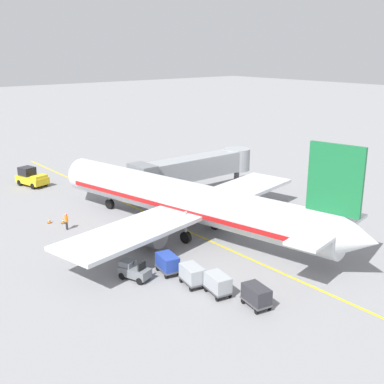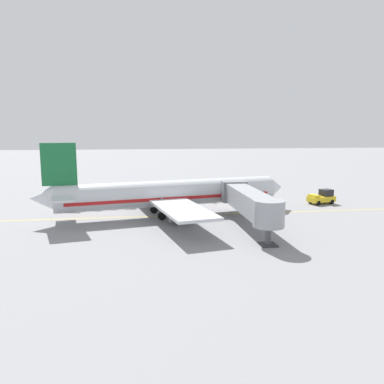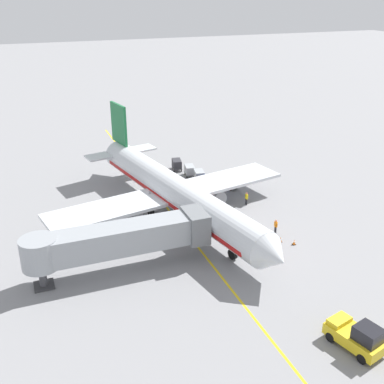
% 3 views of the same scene
% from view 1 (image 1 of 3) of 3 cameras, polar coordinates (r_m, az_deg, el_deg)
% --- Properties ---
extents(ground_plane, '(400.00, 400.00, 0.00)m').
position_cam_1_polar(ground_plane, '(48.75, -0.78, -4.49)').
color(ground_plane, gray).
extents(gate_lead_in_line, '(0.24, 80.00, 0.01)m').
position_cam_1_polar(gate_lead_in_line, '(48.75, -0.78, -4.48)').
color(gate_lead_in_line, gold).
rests_on(gate_lead_in_line, ground).
extents(parked_airliner, '(30.44, 37.14, 10.63)m').
position_cam_1_polar(parked_airliner, '(47.27, -0.56, -1.08)').
color(parked_airliner, silver).
rests_on(parked_airliner, ground).
extents(jet_bridge, '(17.55, 3.50, 4.98)m').
position_cam_1_polar(jet_bridge, '(59.47, 0.40, 2.90)').
color(jet_bridge, '#93999E').
rests_on(jet_bridge, ground).
extents(pushback_tractor, '(3.24, 4.81, 2.40)m').
position_cam_1_polar(pushback_tractor, '(67.45, -18.36, 1.62)').
color(pushback_tractor, gold).
rests_on(pushback_tractor, ground).
extents(baggage_tug_lead, '(1.97, 2.76, 1.62)m').
position_cam_1_polar(baggage_tug_lead, '(38.88, -6.85, -9.16)').
color(baggage_tug_lead, slate).
rests_on(baggage_tug_lead, ground).
extents(baggage_cart_front, '(1.70, 2.98, 1.58)m').
position_cam_1_polar(baggage_cart_front, '(39.48, -2.90, -8.26)').
color(baggage_cart_front, '#4C4C51').
rests_on(baggage_cart_front, ground).
extents(baggage_cart_second_in_train, '(1.70, 2.98, 1.58)m').
position_cam_1_polar(baggage_cart_second_in_train, '(37.55, 0.01, -9.61)').
color(baggage_cart_second_in_train, '#4C4C51').
rests_on(baggage_cart_second_in_train, ground).
extents(baggage_cart_third_in_train, '(1.70, 2.98, 1.58)m').
position_cam_1_polar(baggage_cart_third_in_train, '(36.28, 3.05, -10.63)').
color(baggage_cart_third_in_train, '#4C4C51').
rests_on(baggage_cart_third_in_train, ground).
extents(baggage_cart_tail_end, '(1.70, 2.98, 1.58)m').
position_cam_1_polar(baggage_cart_tail_end, '(34.95, 7.57, -11.88)').
color(baggage_cart_tail_end, '#4C4C51').
rests_on(baggage_cart_tail_end, ground).
extents(ground_crew_wing_walker, '(0.27, 0.73, 1.69)m').
position_cam_1_polar(ground_crew_wing_walker, '(50.16, -14.55, -3.27)').
color(ground_crew_wing_walker, '#232328').
rests_on(ground_crew_wing_walker, ground).
extents(ground_crew_loader, '(0.24, 0.72, 1.69)m').
position_cam_1_polar(ground_crew_loader, '(43.40, -10.61, -6.17)').
color(ground_crew_loader, '#232328').
rests_on(ground_crew_loader, ground).
extents(safety_cone_nose_left, '(0.36, 0.36, 0.59)m').
position_cam_1_polar(safety_cone_nose_left, '(52.18, -14.92, -3.29)').
color(safety_cone_nose_left, black).
rests_on(safety_cone_nose_left, ground).
extents(safety_cone_nose_right, '(0.36, 0.36, 0.59)m').
position_cam_1_polar(safety_cone_nose_right, '(52.68, -16.43, -3.22)').
color(safety_cone_nose_right, black).
rests_on(safety_cone_nose_right, ground).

